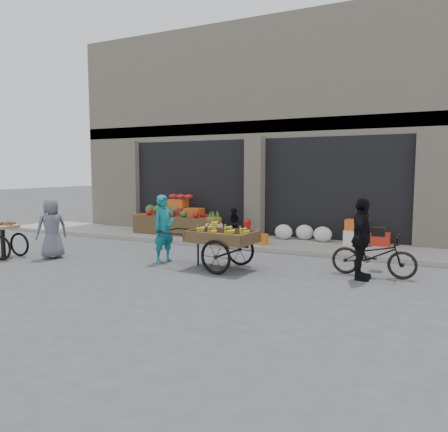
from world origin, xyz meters
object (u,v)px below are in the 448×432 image
at_px(tricycle_cart, 2,236).
at_px(bicycle, 374,255).
at_px(vendor_woman, 164,229).
at_px(cyclist, 361,239).
at_px(seated_person, 234,223).
at_px(banana_cart, 220,235).
at_px(fire_hydrant, 247,230).
at_px(orange_bucket, 263,239).
at_px(pineapple_bin, 214,232).
at_px(vendor_grey, 52,228).

relative_size(tricycle_cart, bicycle, 0.84).
distance_m(vendor_woman, tricycle_cart, 4.23).
height_order(vendor_woman, cyclist, cyclist).
xyz_separation_m(seated_person, banana_cart, (1.24, -3.49, 0.18)).
height_order(fire_hydrant, bicycle, bicycle).
xyz_separation_m(orange_bucket, seated_person, (-1.20, 0.70, 0.31)).
bearing_deg(orange_bucket, bicycle, -31.93).
bearing_deg(bicycle, orange_bucket, 58.08).
height_order(pineapple_bin, vendor_woman, vendor_woman).
bearing_deg(vendor_grey, orange_bucket, 158.91).
bearing_deg(fire_hydrant, vendor_grey, -136.15).
height_order(seated_person, cyclist, cyclist).
height_order(vendor_woman, bicycle, vendor_woman).
bearing_deg(cyclist, tricycle_cart, 101.10).
bearing_deg(pineapple_bin, cyclist, -28.50).
relative_size(orange_bucket, bicycle, 0.19).
xyz_separation_m(bicycle, cyclist, (-0.20, -0.40, 0.39)).
height_order(fire_hydrant, vendor_woman, vendor_woman).
xyz_separation_m(banana_cart, vendor_woman, (-1.52, 0.03, 0.05)).
height_order(seated_person, vendor_woman, vendor_woman).
height_order(seated_person, banana_cart, banana_cart).
relative_size(vendor_woman, vendor_grey, 1.06).
xyz_separation_m(pineapple_bin, orange_bucket, (1.60, -0.10, -0.10)).
distance_m(seated_person, bicycle, 5.22).
relative_size(seated_person, banana_cart, 0.36).
relative_size(fire_hydrant, seated_person, 0.76).
bearing_deg(orange_bucket, seated_person, 149.74).
height_order(vendor_grey, cyclist, cyclist).
bearing_deg(pineapple_bin, seated_person, 56.31).
distance_m(pineapple_bin, bicycle, 5.29).
bearing_deg(bicycle, banana_cart, 103.40).
bearing_deg(vendor_woman, fire_hydrant, -2.72).
relative_size(fire_hydrant, vendor_woman, 0.44).
bearing_deg(fire_hydrant, tricycle_cart, -140.24).
xyz_separation_m(pineapple_bin, fire_hydrant, (1.10, -0.05, 0.13)).
bearing_deg(pineapple_bin, fire_hydrant, -2.60).
xyz_separation_m(orange_bucket, bicycle, (3.25, -2.02, 0.18)).
height_order(pineapple_bin, seated_person, seated_person).
distance_m(vendor_woman, bicycle, 4.80).
xyz_separation_m(orange_bucket, vendor_grey, (-4.30, -3.60, 0.50)).
relative_size(pineapple_bin, vendor_grey, 0.34).
distance_m(pineapple_bin, vendor_woman, 2.90).
bearing_deg(fire_hydrant, orange_bucket, -5.71).
bearing_deg(tricycle_cart, banana_cart, 8.59).
xyz_separation_m(banana_cart, tricycle_cart, (-5.52, -1.31, -0.20)).
distance_m(banana_cart, bicycle, 3.32).
distance_m(fire_hydrant, vendor_grey, 5.27).
relative_size(banana_cart, bicycle, 1.52).
relative_size(vendor_grey, cyclist, 0.91).
bearing_deg(vendor_grey, bicycle, 130.75).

